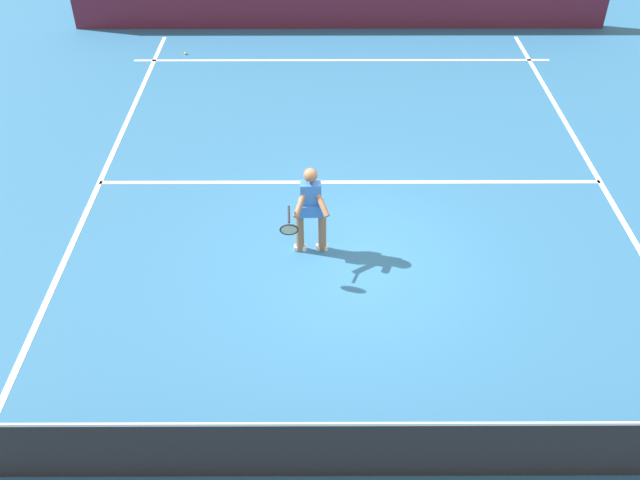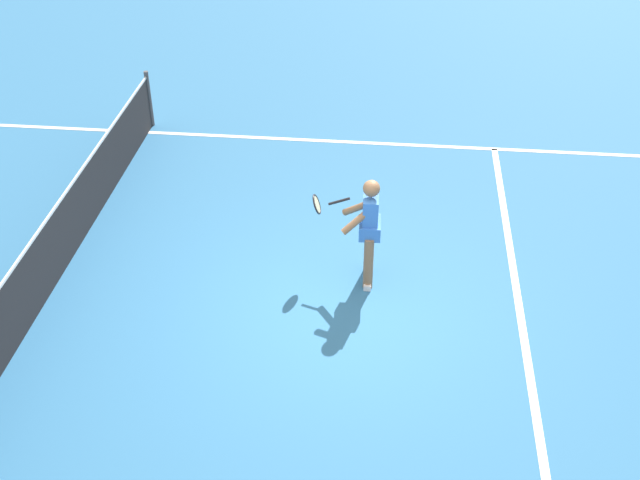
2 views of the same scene
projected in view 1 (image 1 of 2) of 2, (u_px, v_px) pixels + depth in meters
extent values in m
plane|color=teal|center=(355.00, 262.00, 11.19)|extent=(26.89, 26.89, 0.00)
cube|color=white|center=(342.00, 60.00, 17.37)|extent=(10.33, 0.10, 0.01)
cube|color=white|center=(350.00, 182.00, 13.01)|extent=(9.33, 0.10, 0.01)
cube|color=white|center=(64.00, 262.00, 11.17)|extent=(0.10, 18.68, 0.01)
cube|color=#232326|center=(371.00, 451.00, 7.84)|extent=(9.85, 0.02, 0.93)
cube|color=white|center=(374.00, 424.00, 7.54)|extent=(9.85, 0.02, 0.04)
cylinder|color=#8C6647|center=(322.00, 230.00, 11.20)|extent=(0.13, 0.13, 0.78)
cylinder|color=#8C6647|center=(300.00, 231.00, 11.19)|extent=(0.13, 0.13, 0.78)
cube|color=white|center=(322.00, 247.00, 11.42)|extent=(0.20, 0.10, 0.08)
cube|color=white|center=(300.00, 248.00, 11.40)|extent=(0.20, 0.10, 0.08)
cube|color=#3875D6|center=(311.00, 197.00, 10.79)|extent=(0.33, 0.21, 0.52)
cube|color=#3875D6|center=(311.00, 208.00, 10.92)|extent=(0.41, 0.29, 0.20)
sphere|color=#8C6647|center=(310.00, 175.00, 10.55)|extent=(0.22, 0.22, 0.22)
cylinder|color=#8C6647|center=(321.00, 201.00, 10.67)|extent=(0.30, 0.47, 0.37)
cylinder|color=#8C6647|center=(301.00, 202.00, 10.66)|extent=(0.27, 0.47, 0.37)
cylinder|color=black|center=(289.00, 214.00, 10.47)|extent=(0.05, 0.30, 0.14)
torus|color=black|center=(289.00, 230.00, 10.27)|extent=(0.29, 0.13, 0.28)
cylinder|color=beige|center=(289.00, 230.00, 10.27)|extent=(0.24, 0.10, 0.23)
sphere|color=#D1E533|center=(185.00, 53.00, 17.63)|extent=(0.07, 0.07, 0.07)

